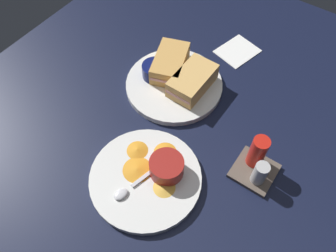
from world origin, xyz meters
The scene contains 12 objects.
ground_plane centered at (0.00, 0.00, -1.50)cm, with size 110.00×110.00×3.00cm, color black.
plate_sandwich_main centered at (-1.52, -7.43, 0.80)cm, with size 25.06×25.06×1.60cm, color silver.
sandwich_half_near centered at (-2.94, -2.89, 4.00)cm, with size 13.35×7.76×4.80cm.
sandwich_half_far centered at (-4.75, -10.93, 4.00)cm, with size 14.83×11.48×4.80cm.
ramekin_dark_sauce centered at (-0.71, -13.01, 3.60)cm, with size 6.51×6.51×3.72cm.
spoon_by_dark_ramekin centered at (-1.93, -7.84, 1.96)cm, with size 3.73×9.93×0.80cm.
plate_chips_companion centered at (24.02, 2.41, 0.80)cm, with size 24.32×24.32×1.60cm, color silver.
ramekin_light_gravy centered at (20.37, 5.45, 3.77)cm, with size 7.45×7.45×4.05cm.
spoon_by_gravy_ramekin centered at (28.94, 1.12, 1.96)cm, with size 9.91×3.94×0.80cm.
plantain_chip_scatter centered at (21.26, 1.55, 1.90)cm, with size 13.45×15.78×0.60cm.
condiment_caddy centered at (8.42, 20.76, 3.41)cm, with size 9.00×9.00×9.50cm.
paper_napkin_folded centered at (-22.69, 0.24, 0.20)cm, with size 11.00×9.00×0.40cm, color white.
Camera 1 is at (46.73, 24.09, 67.49)cm, focal length 35.85 mm.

